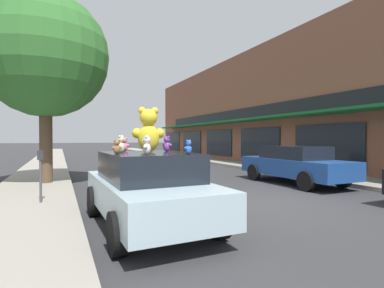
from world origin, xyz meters
TOP-DOWN VIEW (x-y plane):
  - ground_plane at (0.00, 0.00)m, footprint 260.00×260.00m
  - sidewalk_near at (-5.62, 0.00)m, footprint 2.31×90.00m
  - storefront_row at (13.24, 9.31)m, footprint 14.37×36.86m
  - plush_art_car at (-3.27, -0.62)m, footprint 2.02×4.13m
  - teddy_bear_giant at (-3.16, -0.30)m, footprint 0.70×0.46m
  - teddy_bear_pink at (-3.52, 0.40)m, footprint 0.23×0.18m
  - teddy_bear_blue at (-2.78, -1.50)m, footprint 0.19×0.15m
  - teddy_bear_black at (-3.69, 0.29)m, footprint 0.17×0.11m
  - teddy_bear_white at (-3.48, -1.32)m, footprint 0.19×0.25m
  - teddy_bear_cream at (-3.76, -0.45)m, footprint 0.22×0.24m
  - teddy_bear_brown at (-3.91, -0.89)m, footprint 0.20×0.14m
  - teddy_bear_purple at (-2.76, -0.29)m, footprint 0.20×0.25m
  - parked_car_far_center at (3.33, 2.48)m, footprint 1.88×4.60m
  - street_tree at (-5.29, 5.56)m, footprint 4.41×4.41m
  - parking_meter at (-5.28, 1.86)m, footprint 0.14×0.10m

SIDE VIEW (x-z plane):
  - ground_plane at x=0.00m, z-range 0.00..0.00m
  - sidewalk_near at x=-5.62m, z-range 0.00..0.15m
  - parked_car_far_center at x=3.33m, z-range 0.04..1.48m
  - plush_art_car at x=-3.27m, z-range 0.05..1.49m
  - parking_meter at x=-5.28m, z-range 0.33..1.60m
  - teddy_bear_black at x=-3.69m, z-range 1.44..1.67m
  - teddy_bear_blue at x=-2.78m, z-range 1.44..1.70m
  - teddy_bear_brown at x=-3.91m, z-range 1.44..1.70m
  - teddy_bear_pink at x=-3.52m, z-range 1.44..1.74m
  - teddy_bear_white at x=-3.48m, z-range 1.44..1.77m
  - teddy_bear_purple at x=-2.76m, z-range 1.44..1.77m
  - teddy_bear_cream at x=-3.76m, z-range 1.44..1.78m
  - teddy_bear_giant at x=-3.16m, z-range 1.43..2.35m
  - storefront_row at x=13.24m, z-range 0.00..7.69m
  - street_tree at x=-5.29m, z-range 1.30..8.06m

